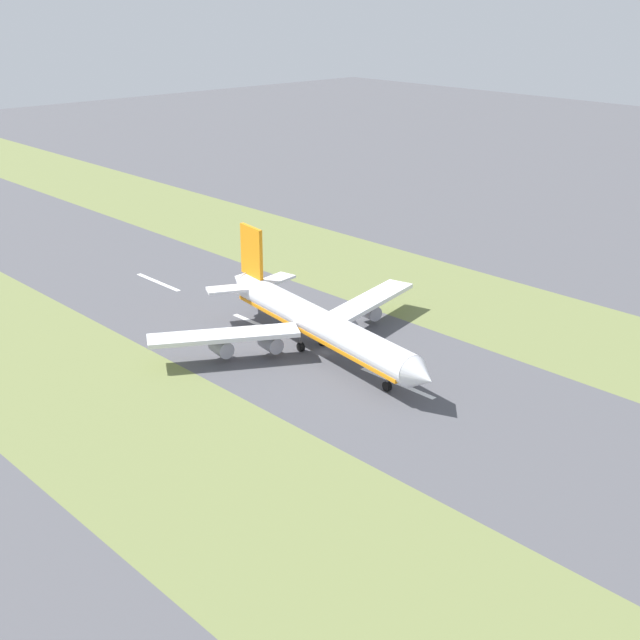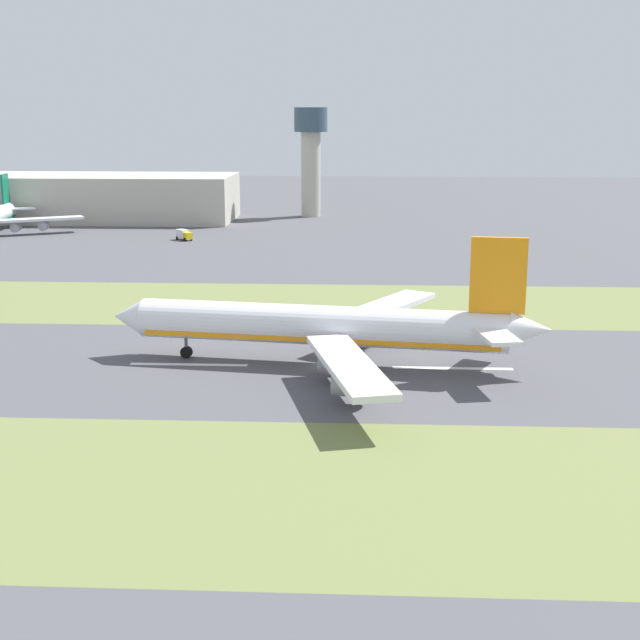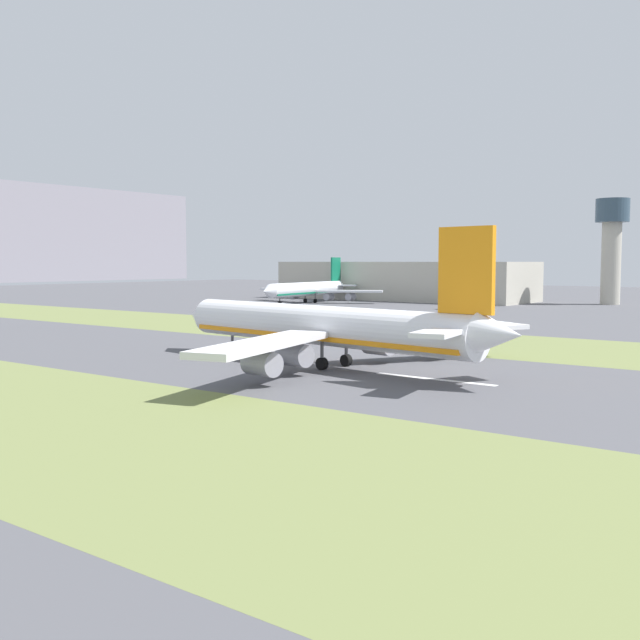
# 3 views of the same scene
# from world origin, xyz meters

# --- Properties ---
(ground_plane) EXTENTS (800.00, 800.00, 0.00)m
(ground_plane) POSITION_xyz_m (0.00, 0.00, 0.00)
(ground_plane) COLOR #4C4C51
(grass_median_west) EXTENTS (40.00, 600.00, 0.01)m
(grass_median_west) POSITION_xyz_m (-45.00, 0.00, 0.00)
(grass_median_west) COLOR olive
(grass_median_west) RESTS_ON ground
(grass_median_east) EXTENTS (40.00, 600.00, 0.01)m
(grass_median_east) POSITION_xyz_m (45.00, 0.00, 0.00)
(grass_median_east) COLOR olive
(grass_median_east) RESTS_ON ground
(centreline_dash_near) EXTENTS (1.20, 18.00, 0.01)m
(centreline_dash_near) POSITION_xyz_m (0.00, -60.19, 0.01)
(centreline_dash_near) COLOR silver
(centreline_dash_near) RESTS_ON ground
(centreline_dash_mid) EXTENTS (1.20, 18.00, 0.01)m
(centreline_dash_mid) POSITION_xyz_m (0.00, -20.19, 0.01)
(centreline_dash_mid) COLOR silver
(centreline_dash_mid) RESTS_ON ground
(centreline_dash_far) EXTENTS (1.20, 18.00, 0.01)m
(centreline_dash_far) POSITION_xyz_m (0.00, 19.81, 0.01)
(centreline_dash_far) COLOR silver
(centreline_dash_far) RESTS_ON ground
(airplane_main_jet) EXTENTS (63.53, 67.12, 20.20)m
(airplane_main_jet) POSITION_xyz_m (0.64, -2.08, 6.02)
(airplane_main_jet) COLOR white
(airplane_main_jet) RESTS_ON ground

